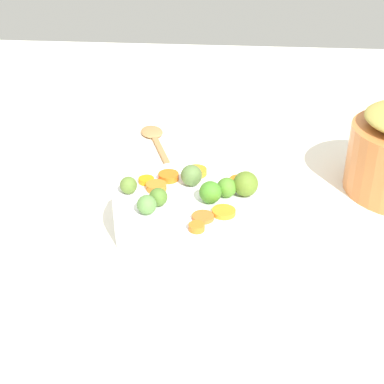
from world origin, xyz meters
name	(u,v)px	position (x,y,z in m)	size (l,w,h in m)	color
tabletop	(164,240)	(0.00, 0.00, 0.01)	(2.40, 2.40, 0.02)	white
serving_bowl_carrots	(192,215)	(0.01, -0.05, 0.06)	(0.27, 0.27, 0.07)	white
carrot_slice_0	(197,227)	(-0.09, -0.06, 0.10)	(0.03, 0.03, 0.01)	orange
carrot_slice_1	(170,176)	(0.07, 0.00, 0.10)	(0.04, 0.04, 0.01)	orange
carrot_slice_2	(196,172)	(0.10, -0.05, 0.10)	(0.04, 0.04, 0.01)	orange
carrot_slice_3	(238,180)	(0.07, -0.12, 0.10)	(0.03, 0.03, 0.01)	orange
carrot_slice_4	(224,212)	(-0.04, -0.10, 0.10)	(0.04, 0.04, 0.01)	orange
carrot_slice_5	(156,187)	(0.03, 0.02, 0.10)	(0.04, 0.04, 0.01)	orange
carrot_slice_6	(203,217)	(-0.05, -0.07, 0.10)	(0.04, 0.04, 0.01)	orange
carrot_slice_7	(146,180)	(0.06, 0.04, 0.10)	(0.03, 0.03, 0.01)	orange
brussels_sprout_0	(246,184)	(0.03, -0.14, 0.11)	(0.04, 0.04, 0.04)	#5A7724
brussels_sprout_1	(191,175)	(0.06, -0.04, 0.11)	(0.04, 0.04, 0.04)	#57773B
brussels_sprout_2	(128,185)	(0.02, 0.06, 0.11)	(0.03, 0.03, 0.03)	olive
brussels_sprout_3	(158,197)	(-0.02, 0.01, 0.11)	(0.03, 0.03, 0.03)	#4D762A
brussels_sprout_4	(227,187)	(0.02, -0.10, 0.11)	(0.03, 0.03, 0.03)	#4D8527
brussels_sprout_5	(210,193)	(0.00, -0.08, 0.11)	(0.04, 0.04, 0.04)	#428324
brussels_sprout_6	(147,205)	(-0.04, 0.02, 0.11)	(0.03, 0.03, 0.03)	#588742
wooden_spoon	(156,141)	(0.37, 0.07, 0.03)	(0.30, 0.13, 0.01)	#B37D4A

